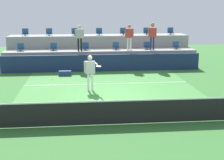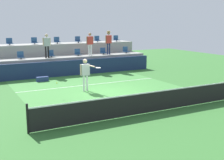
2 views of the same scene
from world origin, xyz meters
The scene contains 24 objects.
ground_plane centered at (0.00, 0.00, 0.00)m, with size 40.00×40.00×0.00m, color #336B2D.
court_inner_paint centered at (0.00, 1.00, 0.00)m, with size 9.00×10.00×0.01m, color #3D7F38.
court_service_line centered at (0.00, 2.40, 0.01)m, with size 9.00×0.06×0.00m, color white.
tennis_net centered at (0.00, -4.00, 0.50)m, with size 10.48×0.08×1.07m.
sponsor_backboard centered at (0.00, 6.00, 0.55)m, with size 13.00×0.16×1.10m, color navy.
seating_tier_lower centered at (0.00, 7.30, 0.62)m, with size 13.00×1.80×1.25m, color gray.
seating_tier_upper centered at (0.00, 9.10, 1.05)m, with size 13.00×1.80×2.10m, color gray.
stadium_chair_lower_left centered at (-3.19, 7.23, 1.46)m, with size 0.44×0.40×0.52m.
stadium_chair_lower_mid_left centered at (-1.03, 7.23, 1.46)m, with size 0.44×0.40×0.52m.
stadium_chair_lower_mid_right centered at (1.05, 7.23, 1.46)m, with size 0.44×0.40×0.52m.
stadium_chair_lower_right centered at (3.22, 7.23, 1.46)m, with size 0.44×0.40×0.52m.
stadium_chair_lower_far_right centered at (5.30, 7.23, 1.46)m, with size 0.44×0.40×0.52m.
stadium_chair_upper_left centered at (-3.60, 9.03, 2.31)m, with size 0.44×0.40×0.52m.
stadium_chair_upper_mid_left centered at (-1.77, 9.03, 2.31)m, with size 0.44×0.40×0.52m.
stadium_chair_upper_center centered at (0.02, 9.03, 2.31)m, with size 0.44×0.40×0.52m.
stadium_chair_upper_mid_right centered at (1.79, 9.03, 2.31)m, with size 0.44×0.40×0.52m.
stadium_chair_upper_right centered at (3.55, 9.03, 2.31)m, with size 0.44×0.40×0.52m.
stadium_chair_upper_far_right centered at (5.38, 9.03, 2.31)m, with size 0.44×0.40×0.52m.
tennis_player centered at (-0.95, 0.96, 1.12)m, with size 0.83×1.21×1.81m.
spectator_leaning_on_rail centered at (-1.42, 6.85, 2.29)m, with size 0.60×0.25×1.71m.
spectator_in_white centered at (1.91, 6.85, 2.30)m, with size 0.60×0.25×1.73m.
spectator_with_hat centered at (3.50, 6.85, 2.40)m, with size 0.62×0.51×1.84m.
tennis_ball centered at (-2.79, 0.33, 0.76)m, with size 0.07×0.07×0.07m.
equipment_bag centered at (-2.38, 4.81, 0.15)m, with size 0.76×0.28×0.30m, color navy.
Camera 2 is at (-7.17, -13.96, 3.82)m, focal length 47.63 mm.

